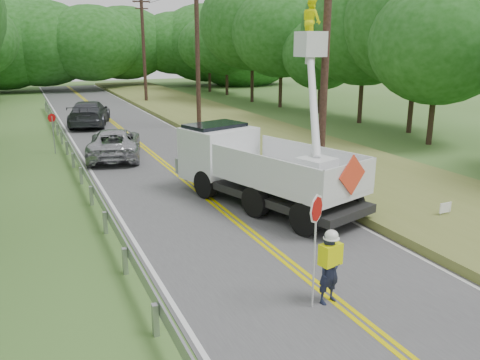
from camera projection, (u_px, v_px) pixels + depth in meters
name	position (u px, v px, depth m)	size (l,w,h in m)	color
ground	(353.00, 315.00, 10.65)	(140.00, 140.00, 0.00)	#3F6326
road	(170.00, 168.00, 22.94)	(7.20, 96.00, 0.03)	#48484A
guardrail	(77.00, 161.00, 22.01)	(0.18, 48.00, 0.77)	#9D9EA6
utility_poles	(241.00, 50.00, 26.12)	(1.60, 43.30, 10.00)	black
tall_grass_verge	(301.00, 152.00, 25.70)	(7.00, 96.00, 0.30)	olive
treeline_right	(322.00, 34.00, 37.52)	(11.73, 52.62, 11.81)	#332319
treeline_horizon	(77.00, 43.00, 58.68)	(58.49, 14.67, 12.20)	#17480F
flagger	(329.00, 264.00, 10.89)	(1.05, 0.50, 2.63)	#191E33
bucket_truck	(251.00, 156.00, 18.18)	(5.42, 7.92, 7.27)	black
suv_silver	(115.00, 143.00, 24.80)	(2.46, 5.33, 1.48)	#A6A6AD
suv_darkgrey	(89.00, 113.00, 34.28)	(2.42, 5.96, 1.73)	#383B40
stop_sign_permanent	(53.00, 128.00, 25.55)	(0.42, 0.22, 2.13)	#9D9EA6
yard_sign	(445.00, 209.00, 15.90)	(0.48, 0.05, 0.70)	white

